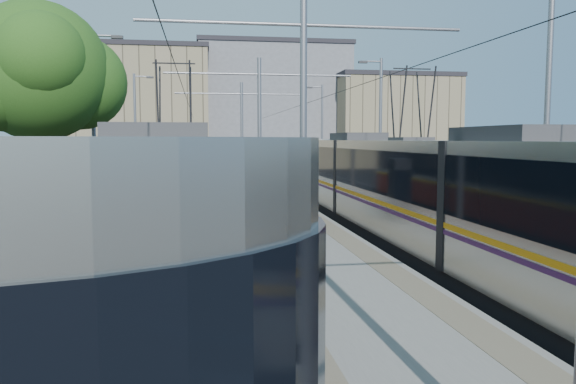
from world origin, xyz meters
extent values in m
plane|color=black|center=(0.00, 0.00, 0.00)|extent=(160.00, 160.00, 0.00)
cube|color=gray|center=(0.00, 17.00, 0.15)|extent=(4.00, 50.00, 0.30)
cube|color=gray|center=(-1.45, 17.00, 0.30)|extent=(0.70, 50.00, 0.01)
cube|color=gray|center=(1.45, 17.00, 0.30)|extent=(0.70, 50.00, 0.01)
cube|color=gray|center=(-4.32, 17.00, 0.01)|extent=(0.07, 70.00, 0.03)
cube|color=gray|center=(-2.88, 17.00, 0.01)|extent=(0.07, 70.00, 0.03)
cube|color=gray|center=(2.88, 17.00, 0.01)|extent=(0.07, 70.00, 0.03)
cube|color=gray|center=(4.32, 17.00, 0.01)|extent=(0.07, 70.00, 0.03)
cube|color=black|center=(-3.60, 8.92, 0.20)|extent=(2.30, 30.17, 0.40)
cube|color=#A8A49A|center=(-3.60, 8.92, 1.85)|extent=(2.40, 28.57, 2.90)
cube|color=black|center=(-3.60, 8.92, 2.35)|extent=(2.43, 28.57, 1.30)
cube|color=#FDAC0D|center=(-3.60, 8.92, 1.45)|extent=(2.43, 28.57, 0.12)
cube|color=#A21D09|center=(-3.60, 8.92, 0.95)|extent=(2.42, 28.57, 1.10)
cube|color=#2D2D30|center=(-3.60, 8.92, 3.45)|extent=(1.68, 3.00, 0.30)
cube|color=black|center=(3.60, 9.06, 0.20)|extent=(2.30, 29.74, 0.40)
cube|color=#AFAAA0|center=(3.60, 9.06, 1.85)|extent=(2.40, 28.14, 2.90)
cube|color=black|center=(3.60, 9.06, 2.35)|extent=(2.43, 28.14, 1.30)
cube|color=orange|center=(3.60, 9.06, 1.45)|extent=(2.43, 28.14, 0.12)
cube|color=#391344|center=(3.60, 9.06, 1.30)|extent=(2.43, 28.14, 0.10)
cube|color=#2D2D30|center=(3.60, 9.06, 3.45)|extent=(1.68, 3.00, 0.30)
cylinder|color=gray|center=(0.00, 8.00, 3.80)|extent=(0.20, 0.20, 7.00)
cylinder|color=gray|center=(0.00, 8.00, 6.50)|extent=(9.20, 0.10, 0.10)
cylinder|color=gray|center=(0.00, 20.00, 3.80)|extent=(0.20, 0.20, 7.00)
cylinder|color=gray|center=(0.00, 20.00, 6.50)|extent=(9.20, 0.10, 0.10)
cylinder|color=gray|center=(0.00, 32.00, 3.80)|extent=(0.20, 0.20, 7.00)
cylinder|color=gray|center=(0.00, 32.00, 6.50)|extent=(9.20, 0.10, 0.10)
cylinder|color=black|center=(-3.60, 17.00, 5.55)|extent=(0.02, 70.00, 0.02)
cylinder|color=black|center=(3.60, 17.00, 5.55)|extent=(0.02, 70.00, 0.02)
cylinder|color=gray|center=(-7.50, 18.00, 4.00)|extent=(0.18, 0.18, 8.00)
cube|color=#2D2D30|center=(-6.40, 18.00, 7.75)|extent=(0.50, 0.22, 0.12)
cylinder|color=gray|center=(-7.50, 34.00, 4.00)|extent=(0.18, 0.18, 8.00)
cube|color=#2D2D30|center=(-6.40, 34.00, 7.75)|extent=(0.50, 0.22, 0.12)
cylinder|color=gray|center=(7.50, 8.00, 4.00)|extent=(0.18, 0.18, 8.00)
cylinder|color=gray|center=(7.50, 24.00, 4.00)|extent=(0.18, 0.18, 8.00)
cube|color=#2D2D30|center=(6.40, 24.00, 7.75)|extent=(0.50, 0.22, 0.12)
cylinder|color=gray|center=(7.50, 40.00, 4.00)|extent=(0.18, 0.18, 8.00)
cube|color=#2D2D30|center=(6.40, 40.00, 7.75)|extent=(0.50, 0.22, 0.12)
cube|color=black|center=(0.34, 12.26, 1.46)|extent=(0.71, 1.07, 2.32)
cube|color=black|center=(0.34, 12.26, 1.61)|extent=(0.76, 1.11, 1.21)
cylinder|color=#382314|center=(-9.12, 15.80, 1.81)|extent=(0.50, 0.50, 3.62)
sphere|color=#204513|center=(-9.12, 15.80, 5.99)|extent=(5.42, 5.42, 5.42)
sphere|color=#204513|center=(-7.77, 16.70, 5.65)|extent=(3.84, 3.84, 3.84)
cube|color=gray|center=(-10.00, 60.00, 6.61)|extent=(16.00, 12.00, 13.22)
cube|color=#262328|center=(-10.00, 60.00, 13.47)|extent=(16.32, 12.24, 0.50)
cube|color=gray|center=(6.00, 64.00, 7.23)|extent=(18.00, 14.00, 14.45)
cube|color=#262328|center=(6.00, 64.00, 14.70)|extent=(18.36, 14.28, 0.50)
cube|color=gray|center=(20.00, 58.00, 5.23)|extent=(14.00, 10.00, 10.47)
cube|color=#262328|center=(20.00, 58.00, 10.72)|extent=(14.28, 10.20, 0.50)
camera|label=1|loc=(-2.88, -7.70, 3.33)|focal=35.00mm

